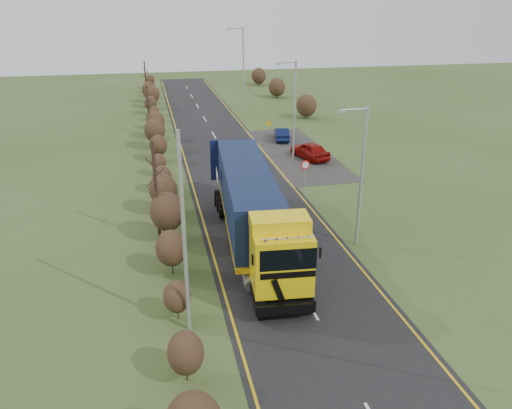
{
  "coord_description": "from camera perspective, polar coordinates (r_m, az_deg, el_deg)",
  "views": [
    {
      "loc": [
        -6.61,
        -22.88,
        13.05
      ],
      "look_at": [
        -0.96,
        2.96,
        2.24
      ],
      "focal_mm": 35.0,
      "sensor_mm": 36.0,
      "label": 1
    }
  ],
  "objects": [
    {
      "name": "layby",
      "position": [
        46.69,
        4.49,
        5.94
      ],
      "size": [
        6.0,
        18.0,
        0.02
      ],
      "primitive_type": "cube",
      "color": "#2D2B28",
      "rests_on": "ground"
    },
    {
      "name": "streetlight_near",
      "position": [
        27.91,
        11.84,
        3.62
      ],
      "size": [
        1.71,
        0.18,
        7.98
      ],
      "color": "#A2A4A7",
      "rests_on": "ground"
    },
    {
      "name": "left_pole",
      "position": [
        20.01,
        -8.21,
        -3.77
      ],
      "size": [
        0.16,
        0.16,
        8.71
      ],
      "primitive_type": "cylinder",
      "color": "#A2A4A7",
      "rests_on": "ground"
    },
    {
      "name": "car_red_hatchback",
      "position": [
        44.8,
        6.18,
        6.16
      ],
      "size": [
        2.9,
        4.71,
        1.5
      ],
      "primitive_type": "imported",
      "rotation": [
        0.0,
        0.0,
        3.42
      ],
      "color": "maroon",
      "rests_on": "ground"
    },
    {
      "name": "car_blue_sedan",
      "position": [
        50.86,
        2.93,
        8.06
      ],
      "size": [
        1.96,
        3.98,
        1.25
      ],
      "primitive_type": "imported",
      "rotation": [
        0.0,
        0.0,
        2.97
      ],
      "color": "#0A1438",
      "rests_on": "ground"
    },
    {
      "name": "lorry",
      "position": [
        27.86,
        -0.51,
        -0.07
      ],
      "size": [
        3.68,
        15.85,
        4.37
      ],
      "rotation": [
        0.0,
        0.0,
        -0.08
      ],
      "color": "black",
      "rests_on": "ground"
    },
    {
      "name": "ground",
      "position": [
        27.15,
        3.33,
        -6.54
      ],
      "size": [
        160.0,
        160.0,
        0.0
      ],
      "primitive_type": "plane",
      "color": "#38491F",
      "rests_on": "ground"
    },
    {
      "name": "warning_board",
      "position": [
        52.06,
        1.43,
        8.86
      ],
      "size": [
        0.65,
        0.11,
        1.71
      ],
      "color": "#A2A4A7",
      "rests_on": "ground"
    },
    {
      "name": "road",
      "position": [
        35.98,
        -0.91,
        0.97
      ],
      "size": [
        8.0,
        120.0,
        0.02
      ],
      "primitive_type": "cube",
      "color": "black",
      "rests_on": "ground"
    },
    {
      "name": "speed_sign",
      "position": [
        36.32,
        5.63,
        3.95
      ],
      "size": [
        0.68,
        0.1,
        2.45
      ],
      "color": "#A2A4A7",
      "rests_on": "ground"
    },
    {
      "name": "lane_markings",
      "position": [
        35.69,
        -0.81,
        0.83
      ],
      "size": [
        7.52,
        116.0,
        0.01
      ],
      "color": "gold",
      "rests_on": "road"
    },
    {
      "name": "streetlight_far",
      "position": [
        65.8,
        -1.58,
        15.72
      ],
      "size": [
        2.14,
        0.2,
        10.11
      ],
      "color": "#A2A4A7",
      "rests_on": "ground"
    },
    {
      "name": "hedgerow",
      "position": [
        32.83,
        -10.5,
        1.46
      ],
      "size": [
        2.24,
        102.04,
        6.05
      ],
      "color": "black",
      "rests_on": "ground"
    },
    {
      "name": "streetlight_mid",
      "position": [
        43.68,
        4.31,
        11.09
      ],
      "size": [
        1.81,
        0.18,
        8.49
      ],
      "color": "#A2A4A7",
      "rests_on": "ground"
    }
  ]
}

